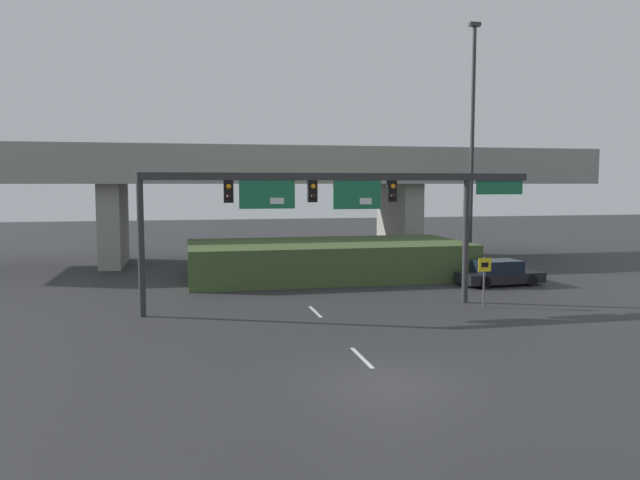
# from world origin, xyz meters

# --- Properties ---
(ground_plane) EXTENTS (160.00, 160.00, 0.00)m
(ground_plane) POSITION_xyz_m (0.00, 0.00, 0.00)
(ground_plane) COLOR #2D2D30
(lane_markings) EXTENTS (0.14, 24.19, 0.01)m
(lane_markings) POSITION_xyz_m (0.00, 13.45, 0.00)
(lane_markings) COLOR silver
(lane_markings) RESTS_ON ground
(signal_gantry) EXTENTS (17.48, 0.44, 5.97)m
(signal_gantry) POSITION_xyz_m (0.95, 10.39, 4.91)
(signal_gantry) COLOR #2D2D30
(signal_gantry) RESTS_ON ground
(speed_limit_sign) EXTENTS (0.60, 0.11, 2.26)m
(speed_limit_sign) POSITION_xyz_m (7.57, 9.21, 1.48)
(speed_limit_sign) COLOR #4C4C4C
(speed_limit_sign) RESTS_ON ground
(highway_light_pole_near) EXTENTS (0.70, 0.36, 15.36)m
(highway_light_pole_near) POSITION_xyz_m (12.18, 20.24, 8.06)
(highway_light_pole_near) COLOR #2D2D30
(highway_light_pole_near) RESTS_ON ground
(overpass_bridge) EXTENTS (47.85, 8.16, 8.00)m
(overpass_bridge) POSITION_xyz_m (-0.00, 27.93, 5.84)
(overpass_bridge) COLOR gray
(overpass_bridge) RESTS_ON ground
(grass_embankment) EXTENTS (16.12, 7.59, 2.08)m
(grass_embankment) POSITION_xyz_m (2.74, 19.48, 1.04)
(grass_embankment) COLOR #42562D
(grass_embankment) RESTS_ON ground
(parked_sedan_near_right) EXTENTS (4.69, 2.14, 1.37)m
(parked_sedan_near_right) POSITION_xyz_m (11.22, 14.63, 0.64)
(parked_sedan_near_right) COLOR black
(parked_sedan_near_right) RESTS_ON ground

